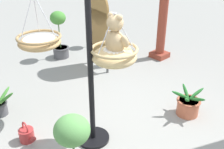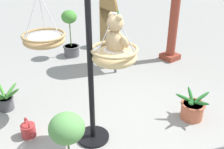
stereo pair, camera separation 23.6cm
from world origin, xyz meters
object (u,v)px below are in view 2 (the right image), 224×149
at_px(potted_plant_small_succulent, 68,146).
at_px(display_sign_board, 108,24).
at_px(potted_plant_fern_front, 192,109).
at_px(potted_plant_tall_leafy, 112,24).
at_px(potted_plant_conical_shrub, 70,34).
at_px(hanging_basket_left_high, 44,39).
at_px(display_pole_central, 91,87).
at_px(watering_can, 29,130).
at_px(teddy_bear, 116,37).
at_px(hanging_basket_with_teddy, 114,55).
at_px(potted_plant_bushy_green, 5,100).
at_px(greenhouse_pillar_left, 176,2).

height_order(potted_plant_small_succulent, display_sign_board, display_sign_board).
distance_m(potted_plant_fern_front, potted_plant_small_succulent, 2.06).
height_order(potted_plant_tall_leafy, display_sign_board, display_sign_board).
relative_size(potted_plant_tall_leafy, potted_plant_conical_shrub, 0.92).
bearing_deg(display_sign_board, potted_plant_tall_leafy, 137.75).
bearing_deg(hanging_basket_left_high, potted_plant_fern_front, 47.89).
xyz_separation_m(display_pole_central, watering_can, (-0.59, -0.68, -0.72)).
bearing_deg(watering_can, teddy_bear, 52.17).
relative_size(display_pole_central, hanging_basket_with_teddy, 4.07).
relative_size(teddy_bear, potted_plant_fern_front, 0.95).
height_order(potted_plant_bushy_green, potted_plant_conical_shrub, potted_plant_conical_shrub).
height_order(hanging_basket_with_teddy, potted_plant_bushy_green, hanging_basket_with_teddy).
distance_m(teddy_bear, hanging_basket_left_high, 1.15).
bearing_deg(potted_plant_small_succulent, teddy_bear, 106.33).
xyz_separation_m(hanging_basket_with_teddy, potted_plant_conical_shrub, (-2.83, 1.01, -0.71)).
relative_size(display_pole_central, greenhouse_pillar_left, 0.96).
xyz_separation_m(hanging_basket_with_teddy, potted_plant_tall_leafy, (-2.78, 2.19, -0.68)).
distance_m(greenhouse_pillar_left, watering_can, 3.82).
distance_m(potted_plant_fern_front, potted_plant_tall_leafy, 3.36).
distance_m(hanging_basket_left_high, display_sign_board, 1.90).
bearing_deg(teddy_bear, potted_plant_conical_shrub, 160.85).
xyz_separation_m(hanging_basket_left_high, potted_plant_bushy_green, (-0.55, -0.54, -1.06)).
distance_m(potted_plant_tall_leafy, potted_plant_conical_shrub, 1.18).
bearing_deg(teddy_bear, hanging_basket_left_high, -157.58).
bearing_deg(potted_plant_conical_shrub, hanging_basket_with_teddy, -19.57).
bearing_deg(hanging_basket_left_high, potted_plant_small_succulent, -18.40).
relative_size(greenhouse_pillar_left, display_sign_board, 1.66).
xyz_separation_m(display_pole_central, teddy_bear, (0.15, 0.27, 0.63)).
height_order(hanging_basket_left_high, greenhouse_pillar_left, greenhouse_pillar_left).
xyz_separation_m(potted_plant_small_succulent, watering_can, (-0.99, -0.09, -0.37)).
height_order(display_pole_central, hanging_basket_left_high, display_pole_central).
bearing_deg(hanging_basket_with_teddy, potted_plant_tall_leafy, 141.83).
height_order(potted_plant_bushy_green, display_sign_board, display_sign_board).
height_order(hanging_basket_left_high, display_sign_board, hanging_basket_left_high).
bearing_deg(hanging_basket_with_teddy, potted_plant_small_succulent, -73.23).
distance_m(greenhouse_pillar_left, potted_plant_bushy_green, 3.80).
bearing_deg(hanging_basket_with_teddy, potted_plant_conical_shrub, 160.43).
bearing_deg(potted_plant_bushy_green, potted_plant_fern_front, 47.02).
xyz_separation_m(teddy_bear, hanging_basket_left_high, (-1.04, -0.43, -0.22)).
height_order(hanging_basket_with_teddy, watering_can, hanging_basket_with_teddy).
bearing_deg(watering_can, hanging_basket_with_teddy, 51.47).
bearing_deg(potted_plant_conical_shrub, hanging_basket_left_high, -38.29).
height_order(potted_plant_conical_shrub, watering_can, potted_plant_conical_shrub).
relative_size(potted_plant_conical_shrub, display_sign_board, 0.66).
height_order(display_pole_central, potted_plant_small_succulent, display_pole_central).
bearing_deg(greenhouse_pillar_left, display_pole_central, -68.91).
bearing_deg(potted_plant_conical_shrub, potted_plant_fern_front, 3.38).
bearing_deg(greenhouse_pillar_left, potted_plant_conical_shrub, -133.28).
relative_size(potted_plant_tall_leafy, potted_plant_bushy_green, 1.72).
bearing_deg(potted_plant_conical_shrub, watering_can, -42.73).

